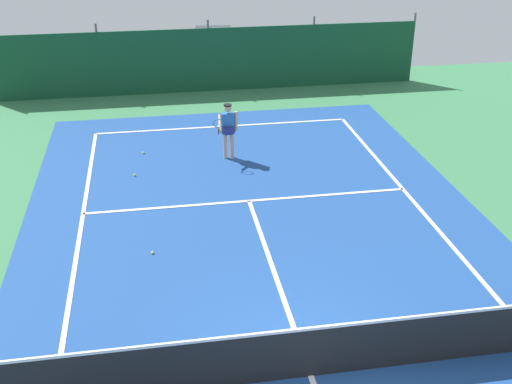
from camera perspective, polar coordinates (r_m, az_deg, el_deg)
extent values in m
plane|color=#387A4C|center=(10.88, 4.93, -16.16)|extent=(36.00, 36.00, 0.00)
cube|color=#1E478C|center=(10.88, 4.93, -16.14)|extent=(11.02, 26.60, 0.01)
cube|color=white|center=(21.07, -3.00, 5.92)|extent=(8.22, 0.10, 0.01)
cube|color=white|center=(16.07, -0.62, -0.81)|extent=(8.22, 0.10, 0.01)
cube|color=white|center=(10.88, 4.94, -16.12)|extent=(0.10, 12.80, 0.01)
cube|color=white|center=(20.93, -2.95, 5.78)|extent=(0.10, 0.30, 0.01)
cube|color=black|center=(10.57, 5.04, -14.25)|extent=(9.92, 0.03, 0.95)
cube|color=white|center=(10.25, 5.15, -12.13)|extent=(9.92, 0.04, 0.05)
cube|color=#14472D|center=(24.55, -4.23, 11.75)|extent=(16.22, 0.06, 2.40)
cylinder|color=#595B60|center=(24.53, -13.91, 11.42)|extent=(0.08, 0.08, 2.70)
cylinder|color=#595B60|center=(24.57, -4.26, 12.13)|extent=(0.08, 0.08, 2.70)
cylinder|color=#595B60|center=(25.26, 5.15, 12.49)|extent=(0.08, 0.08, 2.70)
cylinder|color=#595B60|center=(26.56, 13.86, 12.53)|extent=(0.08, 0.08, 2.70)
cube|color=#234C1E|center=(25.29, -4.33, 10.66)|extent=(14.60, 0.70, 1.10)
cylinder|color=#D8AD8C|center=(18.48, -2.18, 4.27)|extent=(0.12, 0.12, 0.82)
cylinder|color=#D8AD8C|center=(18.47, -2.81, 4.25)|extent=(0.12, 0.12, 0.82)
cylinder|color=navy|center=(18.30, -2.52, 5.69)|extent=(0.40, 0.40, 0.22)
cube|color=#2D6BB7|center=(18.23, -2.54, 6.27)|extent=(0.38, 0.23, 0.56)
sphere|color=#D8AD8C|center=(18.08, -2.56, 7.55)|extent=(0.22, 0.22, 0.22)
cylinder|color=black|center=(18.06, -2.57, 7.83)|extent=(0.23, 0.23, 0.04)
cylinder|color=#D8AD8C|center=(18.22, -1.81, 6.38)|extent=(0.09, 0.09, 0.58)
cylinder|color=#D8AD8C|center=(18.10, -3.26, 6.21)|extent=(0.14, 0.53, 0.41)
cylinder|color=black|center=(17.86, -3.39, 5.54)|extent=(0.06, 0.28, 0.13)
torus|color=teal|center=(17.78, -3.41, 6.20)|extent=(0.32, 0.16, 0.29)
sphere|color=#CCDB33|center=(19.18, -10.10, 3.50)|extent=(0.07, 0.07, 0.07)
sphere|color=#CCDB33|center=(17.74, -10.86, 1.50)|extent=(0.07, 0.07, 0.07)
sphere|color=#CCDB33|center=(14.04, -9.30, -5.41)|extent=(0.07, 0.07, 0.07)
cube|color=black|center=(27.68, -3.79, 12.41)|extent=(2.18, 4.35, 0.80)
cube|color=#2D333D|center=(27.52, -3.84, 13.79)|extent=(1.70, 2.02, 0.56)
cylinder|color=black|center=(29.04, -5.63, 12.19)|extent=(0.28, 0.66, 0.64)
cylinder|color=black|center=(29.06, -2.00, 12.31)|extent=(0.28, 0.66, 0.64)
cylinder|color=black|center=(26.53, -5.70, 10.83)|extent=(0.28, 0.66, 0.64)
cylinder|color=black|center=(26.54, -1.74, 10.96)|extent=(0.28, 0.66, 0.64)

